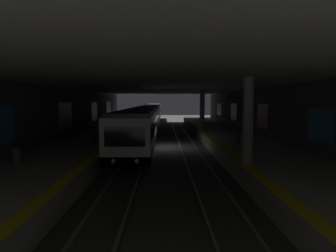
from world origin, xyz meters
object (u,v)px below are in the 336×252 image
Objects in this scene: pillar_near at (248,121)px; person_standing_far at (248,128)px; backpack_on_floor at (238,141)px; metro_train at (149,116)px; bench_left_near at (237,125)px; person_walking_mid at (125,117)px; bench_right_far at (107,119)px; pillar_far at (202,110)px; bench_left_mid at (232,123)px; bench_right_near at (65,133)px; person_waiting_near at (122,118)px; trash_bin at (17,156)px; person_boarding at (94,132)px; bench_right_mid at (90,125)px; suitcase_rolling at (85,136)px.

pillar_near is 11.35m from person_standing_far.
person_standing_far is 4.25m from backpack_on_floor.
metro_train reaches higher than bench_left_near.
metro_train is 3.74m from person_walking_mid.
bench_right_far is 0.98× the size of person_walking_mid.
pillar_far reaches higher than metro_train.
pillar_far is at bearing 125.31° from bench_left_mid.
pillar_far is 2.62× the size of person_walking_mid.
bench_left_mid is 20.42m from bench_right_near.
pillar_far is at bearing -128.60° from bench_right_far.
bench_right_near is at bearing 169.28° from person_waiting_near.
person_walking_mid is 2.04× the size of trash_bin.
person_waiting_near is at bearing 0.63° from person_boarding.
bench_right_far is 25.46m from backpack_on_floor.
bench_right_mid is 6.90m from person_waiting_near.
bench_right_far is (28.16, 12.88, -1.75)m from pillar_near.
pillar_near is 22.35m from bench_right_mid.
pillar_near is 2.68× the size of bench_right_mid.
person_boarding is (-20.28, 3.34, -0.13)m from metro_train.
bench_right_near is at bearing 160.81° from metro_train.
bench_right_far is (9.76, 17.07, 0.00)m from bench_left_near.
person_standing_far is at bearing -139.68° from person_walking_mid.
trash_bin is at bearing 175.28° from person_walking_mid.
pillar_near is 11.38× the size of backpack_on_floor.
bench_left_mid reaches higher than backpack_on_floor.
person_boarding reaches higher than trash_bin.
person_standing_far reaches higher than bench_right_near.
metro_train is 19.27m from bench_right_near.
backpack_on_floor is at bearing -10.70° from pillar_near.
person_waiting_near is at bearing -10.72° from bench_right_near.
metro_train is 63.90× the size of trash_bin.
pillar_near is 0.08× the size of metro_train.
person_boarding is at bearing 87.38° from backpack_on_floor.
person_standing_far is (-15.55, -13.19, -0.08)m from person_walking_mid.
pillar_near is 5.35× the size of trash_bin.
person_boarding reaches higher than bench_left_mid.
person_walking_mid is at bearing 60.74° from bench_left_near.
bench_right_far is 4.65m from person_waiting_near.
metro_train is (27.83, 6.55, -1.30)m from pillar_near.
pillar_far is at bearing -130.30° from person_walking_mid.
person_waiting_near is 1.87m from person_walking_mid.
backpack_on_floor is (-20.79, -7.88, -0.77)m from metro_train.
person_waiting_near is at bearing 33.20° from backpack_on_floor.
pillar_far is at bearing -57.41° from bench_right_near.
suitcase_rolling is (-14.92, 1.09, -0.63)m from person_waiting_near.
bench_left_near is at bearing -41.75° from trash_bin.
bench_right_mid is 0.98× the size of person_walking_mid.
pillar_near is at bearing -157.62° from person_waiting_near.
bench_left_near is 7.68m from person_standing_far.
person_standing_far is at bearing -55.15° from trash_bin.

